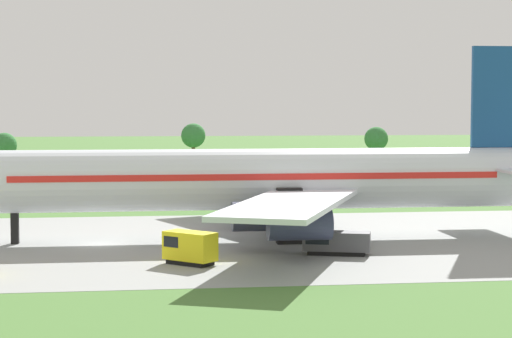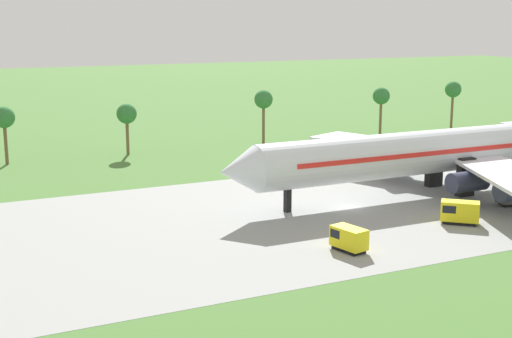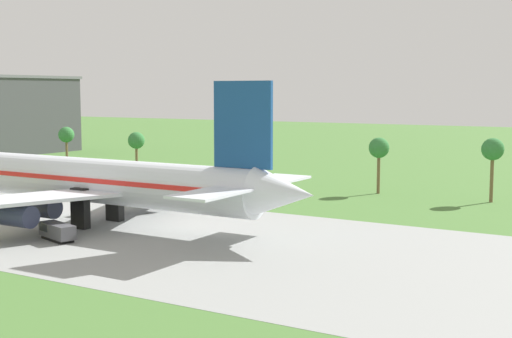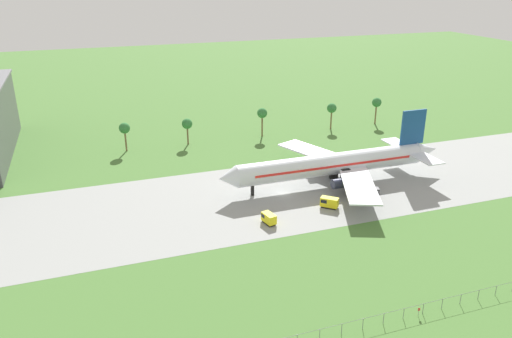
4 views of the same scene
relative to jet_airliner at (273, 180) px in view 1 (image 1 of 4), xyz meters
The scene contains 6 objects.
ground_plane 17.84m from the jet_airliner, behind, with size 600.00×600.00×0.00m, color #477233.
taxiway_strip 17.84m from the jet_airliner, behind, with size 320.00×44.00×0.02m.
jet_airliner is the anchor object (origin of this frame).
baggage_tug 11.94m from the jet_airliner, 68.89° to the right, with size 6.20×3.62×2.07m.
catering_van 16.87m from the jet_airliner, 123.72° to the right, with size 4.60×4.45×2.74m.
palm_tree_row 47.31m from the jet_airliner, 96.09° to the left, with size 98.58×3.60×10.47m.
Camera 1 is at (3.56, -87.90, 13.26)m, focal length 65.00 mm.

